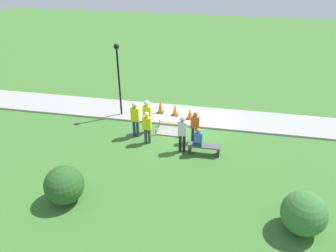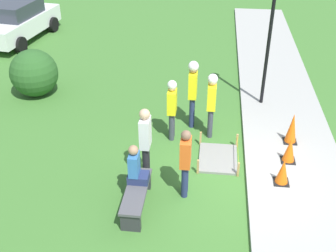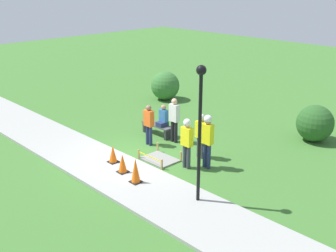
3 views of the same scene
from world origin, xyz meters
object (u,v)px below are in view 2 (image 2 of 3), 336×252
Objects in this scene: lamppost_near at (272,17)px; worker_assistant at (172,105)px; worker_trainee at (193,88)px; parked_car_white at (15,21)px; park_bench at (136,195)px; person_seated_on_bench at (136,168)px; traffic_cone_near_patch at (283,172)px; bystander_in_gray_shirt at (145,140)px; worker_supervisor at (212,100)px; traffic_cone_far_patch at (290,150)px; bystander_in_orange_shirt at (185,160)px; traffic_cone_sidewalk_edge at (292,128)px.

worker_assistant is at bearing 130.49° from lamppost_near.
worker_trainee is 0.43× the size of parked_car_white.
parked_car_white is (9.67, 6.82, 0.48)m from park_bench.
worker_assistant is at bearing -11.10° from person_seated_on_bench.
bystander_in_gray_shirt is at bearing 90.76° from traffic_cone_near_patch.
bystander_in_gray_shirt reaches higher than worker_supervisor.
worker_supervisor is 1.03m from worker_assistant.
traffic_cone_near_patch is 3.23m from worker_assistant.
traffic_cone_near_patch is at bearing -76.06° from person_seated_on_bench.
person_seated_on_bench is 3.38m from worker_trainee.
traffic_cone_far_patch is at bearing -74.77° from bystander_in_gray_shirt.
parked_car_white is at bearing 49.13° from traffic_cone_near_patch.
person_seated_on_bench is at bearing 103.94° from traffic_cone_near_patch.
traffic_cone_far_patch is 12.79m from parked_car_white.
worker_supervisor is 2.53m from bystander_in_orange_shirt.
worker_trainee is at bearing 47.97° from worker_supervisor.
traffic_cone_far_patch is at bearing -60.04° from park_bench.
park_bench is 11.84m from parked_car_white.
worker_supervisor is (1.10, 1.92, 0.65)m from traffic_cone_far_patch.
traffic_cone_sidewalk_edge is 0.50× the size of bystander_in_orange_shirt.
traffic_cone_sidewalk_edge reaches higher than traffic_cone_far_patch.
traffic_cone_sidewalk_edge is at bearing -96.58° from worker_supervisor.
worker_trainee is (0.71, -0.48, 0.18)m from worker_assistant.
bystander_in_orange_shirt is (-2.94, -0.04, -0.25)m from worker_trainee.
bystander_in_orange_shirt is (-2.24, 2.55, 0.41)m from traffic_cone_sidewalk_edge.
worker_trainee is (0.47, 0.52, 0.10)m from worker_supervisor.
parked_car_white is (6.16, 7.74, -0.36)m from worker_trainee.
lamppost_near reaches higher than parked_car_white.
worker_trainee reaches higher than traffic_cone_sidewalk_edge.
traffic_cone_far_patch is 0.72× the size of person_seated_on_bench.
worker_assistant is at bearing 13.27° from bystander_in_orange_shirt.
person_seated_on_bench is 0.50× the size of worker_supervisor.
person_seated_on_bench is 2.56m from worker_assistant.
lamppost_near reaches higher than worker_trainee.
bystander_in_orange_shirt is at bearing -59.73° from park_bench.
worker_trainee reaches higher than parked_car_white.
bystander_in_orange_shirt is at bearing 169.22° from worker_supervisor.
worker_assistant is 0.93× the size of bystander_in_gray_shirt.
traffic_cone_far_patch is 0.38× the size of worker_assistant.
traffic_cone_near_patch is at bearing 163.44° from traffic_cone_far_patch.
worker_supervisor is 0.45× the size of lamppost_near.
traffic_cone_sidewalk_edge is 0.55× the size of park_bench.
parked_car_white reaches higher than traffic_cone_far_patch.
traffic_cone_near_patch is 3.36m from worker_trainee.
traffic_cone_far_patch reaches higher than traffic_cone_near_patch.
traffic_cone_near_patch is 0.96× the size of traffic_cone_far_patch.
lamppost_near is at bearing -32.80° from person_seated_on_bench.
traffic_cone_sidewalk_edge is 2.77m from worker_trainee.
traffic_cone_sidewalk_edge is at bearing -105.20° from worker_trainee.
bystander_in_orange_shirt is (-2.23, -0.53, -0.07)m from worker_assistant.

